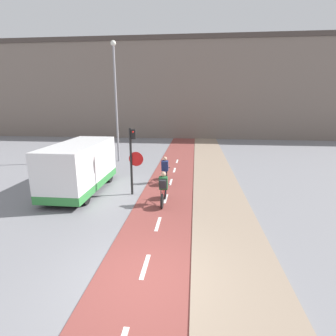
% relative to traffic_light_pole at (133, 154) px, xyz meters
% --- Properties ---
extents(ground_plane, '(120.00, 120.00, 0.00)m').
position_rel_traffic_light_pole_xyz_m(ground_plane, '(1.57, -5.97, -1.94)').
color(ground_plane, gray).
extents(bike_lane, '(2.46, 60.00, 0.02)m').
position_rel_traffic_light_pole_xyz_m(bike_lane, '(1.57, -5.97, -1.93)').
color(bike_lane, brown).
rests_on(bike_lane, ground_plane).
extents(sidewalk_strip, '(2.40, 60.00, 0.05)m').
position_rel_traffic_light_pole_xyz_m(sidewalk_strip, '(4.00, -5.97, -1.92)').
color(sidewalk_strip, gray).
rests_on(sidewalk_strip, ground_plane).
extents(building_row_background, '(60.00, 5.20, 11.08)m').
position_rel_traffic_light_pole_xyz_m(building_row_background, '(1.57, 21.20, 3.60)').
color(building_row_background, slate).
rests_on(building_row_background, ground_plane).
extents(traffic_light_pole, '(0.67, 0.25, 3.14)m').
position_rel_traffic_light_pole_xyz_m(traffic_light_pole, '(0.00, 0.00, 0.00)').
color(traffic_light_pole, black).
rests_on(traffic_light_pole, ground_plane).
extents(street_lamp_far, '(0.36, 0.36, 8.15)m').
position_rel_traffic_light_pole_xyz_m(street_lamp_far, '(-2.70, 6.76, 2.93)').
color(street_lamp_far, gray).
rests_on(street_lamp_far, ground_plane).
extents(cyclist_near, '(0.46, 1.71, 1.44)m').
position_rel_traffic_light_pole_xyz_m(cyclist_near, '(1.54, -1.04, -1.24)').
color(cyclist_near, black).
rests_on(cyclist_near, ground_plane).
extents(cyclist_far, '(0.46, 1.70, 1.44)m').
position_rel_traffic_light_pole_xyz_m(cyclist_far, '(1.26, 1.99, -1.29)').
color(cyclist_far, black).
rests_on(cyclist_far, ground_plane).
extents(van, '(1.99, 4.94, 2.37)m').
position_rel_traffic_light_pole_xyz_m(van, '(-2.66, 0.18, -0.78)').
color(van, white).
rests_on(van, ground_plane).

